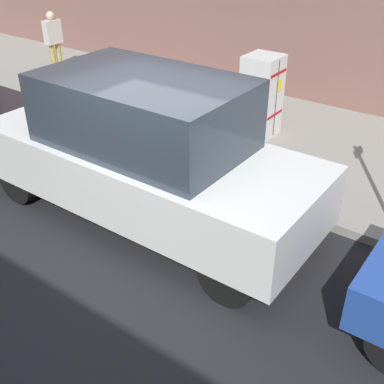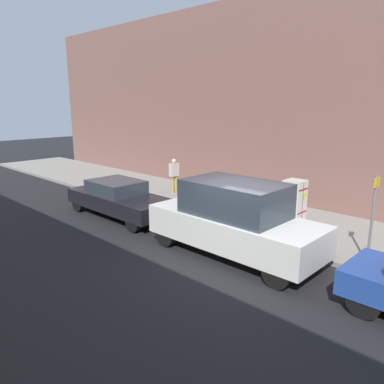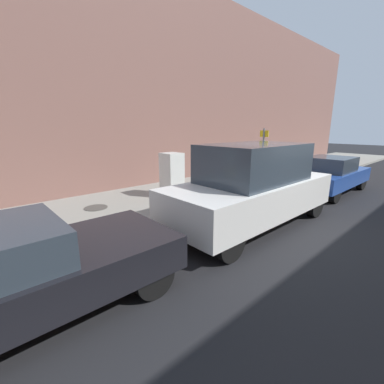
{
  "view_description": "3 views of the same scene",
  "coord_description": "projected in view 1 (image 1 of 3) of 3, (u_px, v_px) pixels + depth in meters",
  "views": [
    {
      "loc": [
        3.97,
        3.6,
        4.09
      ],
      "look_at": [
        -0.45,
        0.4,
        0.82
      ],
      "focal_mm": 45.0,
      "sensor_mm": 36.0,
      "label": 1
    },
    {
      "loc": [
        7.49,
        5.59,
        4.29
      ],
      "look_at": [
        -1.1,
        -2.64,
        1.44
      ],
      "focal_mm": 35.0,
      "sensor_mm": 36.0,
      "label": 2
    },
    {
      "loc": [
        3.16,
        -6.1,
        2.57
      ],
      "look_at": [
        -1.58,
        -1.8,
        0.95
      ],
      "focal_mm": 24.0,
      "sensor_mm": 36.0,
      "label": 3
    }
  ],
  "objects": [
    {
      "name": "ground_plane",
      "position": [
        149.0,
        247.0,
        6.67
      ],
      "size": [
        80.0,
        80.0,
        0.0
      ],
      "primitive_type": "plane",
      "color": "black"
    },
    {
      "name": "pedestrian_walking_far",
      "position": [
        53.0,
        39.0,
        12.66
      ],
      "size": [
        0.46,
        0.22,
        1.61
      ],
      "rotation": [
        0.0,
        0.0,
        5.4
      ],
      "color": "#A8934C",
      "rests_on": "sidewalk_slab"
    },
    {
      "name": "parked_van_white",
      "position": [
        146.0,
        152.0,
        6.8
      ],
      "size": [
        1.99,
        5.12,
        2.17
      ],
      "color": "silver",
      "rests_on": "ground"
    },
    {
      "name": "discarded_refrigerator",
      "position": [
        261.0,
        96.0,
        9.28
      ],
      "size": [
        0.68,
        0.65,
        1.56
      ],
      "color": "silver",
      "rests_on": "sidewalk_slab"
    },
    {
      "name": "manhole_cover",
      "position": [
        168.0,
        99.0,
        11.32
      ],
      "size": [
        0.7,
        0.7,
        0.02
      ],
      "primitive_type": "cylinder",
      "color": "#47443F",
      "rests_on": "sidewalk_slab"
    },
    {
      "name": "sidewalk_slab",
      "position": [
        284.0,
        142.0,
        9.48
      ],
      "size": [
        4.51,
        44.0,
        0.14
      ],
      "primitive_type": "cube",
      "color": "gray",
      "rests_on": "ground"
    }
  ]
}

